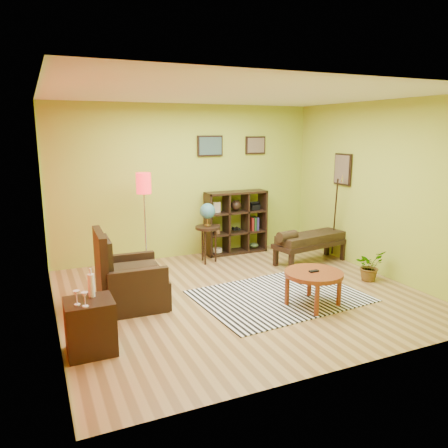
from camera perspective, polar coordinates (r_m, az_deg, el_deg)
name	(u,v)px	position (r m, az deg, el deg)	size (l,w,h in m)	color
ground	(240,294)	(6.43, 2.11, -9.13)	(5.00, 5.00, 0.00)	#AB864E
room_shell	(234,170)	(5.99, 1.38, 7.04)	(5.04, 4.54, 2.82)	#A8BE39
zebra_rug	(280,296)	(6.39, 7.26, -9.32)	(2.29, 1.67, 0.01)	white
coffee_table	(314,277)	(6.01, 11.62, -6.74)	(0.78, 0.78, 0.50)	maroon
armchair	(127,283)	(6.07, -12.51, -7.53)	(0.90, 0.91, 1.06)	black
side_cabinet	(90,326)	(4.96, -17.07, -12.60)	(0.50, 0.45, 0.90)	black
floor_lamp	(144,192)	(7.25, -10.41, 4.11)	(0.25, 0.25, 1.66)	silver
globe_table	(208,218)	(7.72, -2.16, 0.81)	(0.44, 0.44, 1.08)	black
cube_shelf	(237,222)	(8.40, 1.66, 0.23)	(1.20, 0.35, 1.20)	black
bench	(309,240)	(7.89, 11.05, -2.12)	(1.48, 0.72, 0.66)	black
potted_plant	(369,269)	(7.31, 18.43, -5.57)	(0.43, 0.48, 0.38)	#26661E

